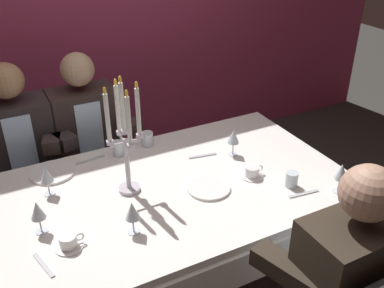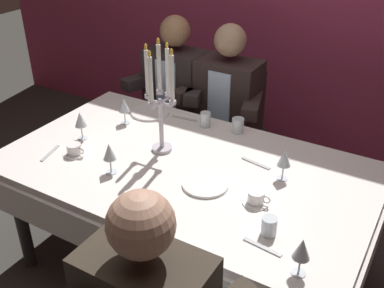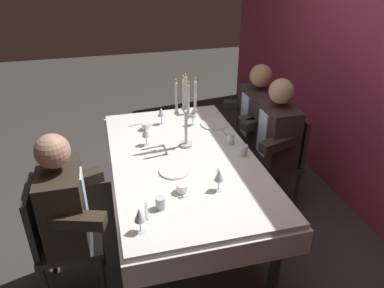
{
  "view_description": "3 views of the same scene",
  "coord_description": "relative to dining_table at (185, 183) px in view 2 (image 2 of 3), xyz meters",
  "views": [
    {
      "loc": [
        -0.74,
        -1.71,
        2.03
      ],
      "look_at": [
        0.16,
        0.03,
        0.94
      ],
      "focal_mm": 40.73,
      "sensor_mm": 36.0,
      "label": 1
    },
    {
      "loc": [
        1.05,
        -1.7,
        2.0
      ],
      "look_at": [
        0.07,
        -0.05,
        0.91
      ],
      "focal_mm": 42.87,
      "sensor_mm": 36.0,
      "label": 2
    },
    {
      "loc": [
        2.43,
        -0.56,
        2.21
      ],
      "look_at": [
        0.14,
        0.03,
        0.93
      ],
      "focal_mm": 34.7,
      "sensor_mm": 36.0,
      "label": 3
    }
  ],
  "objects": [
    {
      "name": "coffee_cup_1",
      "position": [
        -0.56,
        -0.21,
        0.15
      ],
      "size": [
        0.13,
        0.12,
        0.06
      ],
      "color": "white",
      "rests_on": "dining_table"
    },
    {
      "name": "wine_glass_3",
      "position": [
        0.76,
        -0.43,
        0.24
      ],
      "size": [
        0.07,
        0.07,
        0.16
      ],
      "color": "silver",
      "rests_on": "dining_table"
    },
    {
      "name": "seated_diner_1",
      "position": [
        -0.19,
        0.89,
        0.11
      ],
      "size": [
        0.63,
        0.48,
        1.24
      ],
      "color": "#2E2C2D",
      "rests_on": "ground_plane"
    },
    {
      "name": "wine_glass_2",
      "position": [
        -0.28,
        -0.25,
        0.23
      ],
      "size": [
        0.07,
        0.07,
        0.16
      ],
      "color": "silver",
      "rests_on": "dining_table"
    },
    {
      "name": "wine_glass_0",
      "position": [
        -0.64,
        -0.06,
        0.23
      ],
      "size": [
        0.07,
        0.07,
        0.16
      ],
      "color": "silver",
      "rests_on": "dining_table"
    },
    {
      "name": "fork_1",
      "position": [
        0.59,
        -0.37,
        0.12
      ],
      "size": [
        0.17,
        0.04,
        0.01
      ],
      "primitive_type": "cube",
      "rotation": [
        0.0,
        0.0,
        -0.12
      ],
      "color": "#B7B7BC",
      "rests_on": "dining_table"
    },
    {
      "name": "dining_table",
      "position": [
        0.0,
        0.0,
        0.0
      ],
      "size": [
        1.94,
        1.14,
        0.74
      ],
      "color": "silver",
      "rests_on": "ground_plane"
    },
    {
      "name": "water_tumbler_1",
      "position": [
        0.08,
        0.46,
        0.16
      ],
      "size": [
        0.07,
        0.07,
        0.09
      ],
      "primitive_type": "cylinder",
      "color": "silver",
      "rests_on": "dining_table"
    },
    {
      "name": "dinner_plate_0",
      "position": [
        0.18,
        -0.11,
        0.13
      ],
      "size": [
        0.23,
        0.23,
        0.01
      ],
      "primitive_type": "cylinder",
      "color": "white",
      "rests_on": "dining_table"
    },
    {
      "name": "coffee_cup_0",
      "position": [
        0.45,
        -0.12,
        0.15
      ],
      "size": [
        0.13,
        0.12,
        0.06
      ],
      "color": "white",
      "rests_on": "dining_table"
    },
    {
      "name": "wine_glass_4",
      "position": [
        0.48,
        0.13,
        0.24
      ],
      "size": [
        0.07,
        0.07,
        0.16
      ],
      "color": "silver",
      "rests_on": "dining_table"
    },
    {
      "name": "wine_glass_1",
      "position": [
        -0.55,
        0.22,
        0.23
      ],
      "size": [
        0.07,
        0.07,
        0.16
      ],
      "color": "silver",
      "rests_on": "dining_table"
    },
    {
      "name": "dinner_plate_1",
      "position": [
        -0.5,
        0.41,
        0.13
      ],
      "size": [
        0.24,
        0.24,
        0.01
      ],
      "primitive_type": "cylinder",
      "color": "white",
      "rests_on": "dining_table"
    },
    {
      "name": "fork_0",
      "position": [
        -0.28,
        0.45,
        0.12
      ],
      "size": [
        0.17,
        0.04,
        0.01
      ],
      "primitive_type": "cube",
      "rotation": [
        0.0,
        0.0,
        0.12
      ],
      "color": "#B7B7BC",
      "rests_on": "dining_table"
    },
    {
      "name": "water_tumbler_0",
      "position": [
        0.58,
        -0.28,
        0.16
      ],
      "size": [
        0.07,
        0.07,
        0.08
      ],
      "primitive_type": "cylinder",
      "color": "silver",
      "rests_on": "dining_table"
    },
    {
      "name": "candelabra",
      "position": [
        -0.18,
        0.07,
        0.42
      ],
      "size": [
        0.19,
        0.19,
        0.62
      ],
      "color": "silver",
      "rests_on": "dining_table"
    },
    {
      "name": "ground_plane",
      "position": [
        0.0,
        0.0,
        -0.62
      ],
      "size": [
        12.0,
        12.0,
        0.0
      ],
      "primitive_type": "plane",
      "color": "#393733"
    },
    {
      "name": "fork_2",
      "position": [
        -0.68,
        -0.27,
        0.12
      ],
      "size": [
        0.06,
        0.17,
        0.01
      ],
      "primitive_type": "cube",
      "rotation": [
        0.0,
        0.0,
        1.82
      ],
      "color": "#B7B7BC",
      "rests_on": "dining_table"
    },
    {
      "name": "fork_3",
      "position": [
        0.31,
        0.19,
        0.12
      ],
      "size": [
        0.17,
        0.05,
        0.01
      ],
      "primitive_type": "cube",
      "rotation": [
        0.0,
        0.0,
        -0.18
      ],
      "color": "#B7B7BC",
      "rests_on": "dining_table"
    },
    {
      "name": "water_tumbler_2",
      "position": [
        -0.12,
        0.43,
        0.16
      ],
      "size": [
        0.06,
        0.06,
        0.09
      ],
      "primitive_type": "cylinder",
      "color": "silver",
      "rests_on": "dining_table"
    },
    {
      "name": "seated_diner_0",
      "position": [
        -0.61,
        0.89,
        0.11
      ],
      "size": [
        0.63,
        0.48,
        1.24
      ],
      "color": "#2E2C2D",
      "rests_on": "ground_plane"
    }
  ]
}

